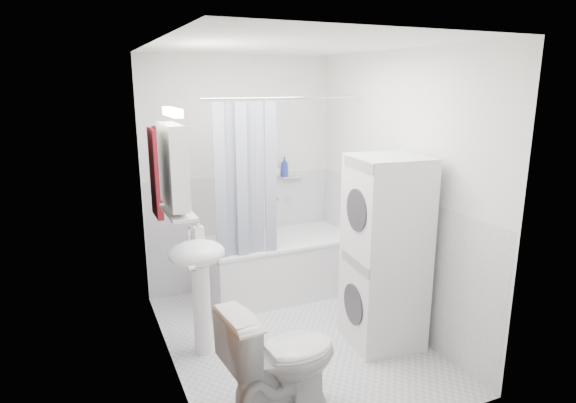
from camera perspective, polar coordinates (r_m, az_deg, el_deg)
name	(u,v)px	position (r m, az deg, el deg)	size (l,w,h in m)	color
floor	(293,339)	(4.27, 0.55, -16.01)	(2.60, 2.60, 0.00)	silver
room_walls	(293,168)	(3.76, 0.60, 4.04)	(2.60, 2.60, 2.60)	silver
wainscot	(279,262)	(4.26, -1.09, -7.18)	(1.98, 2.58, 2.58)	silver
door	(192,269)	(3.09, -11.37, -7.84)	(0.05, 2.00, 2.00)	brown
bathtub	(283,262)	(5.01, -0.59, -7.19)	(1.57, 0.74, 0.60)	white
tub_spout	(288,198)	(5.20, -0.03, 0.40)	(0.04, 0.04, 0.12)	silver
curtain_rod	(296,98)	(4.39, 1.01, 12.19)	(0.02, 0.02, 1.75)	silver
shower_curtain	(245,185)	(4.29, -5.07, 2.01)	(0.55, 0.02, 1.45)	#16224D
sink	(198,271)	(3.85, -10.57, -8.09)	(0.44, 0.37, 1.04)	white
medicine_cabinet	(173,163)	(3.57, -13.45, 4.40)	(0.13, 0.50, 0.71)	white
shelf	(178,212)	(3.65, -12.90, -1.24)	(0.18, 0.54, 0.03)	silver
shower_caddy	(292,177)	(5.16, 0.52, 2.94)	(0.22, 0.06, 0.02)	silver
towel	(155,171)	(4.22, -15.46, 3.50)	(0.07, 0.32, 0.78)	maroon
washer_dryer	(385,252)	(4.00, 11.39, -5.94)	(0.62, 0.62, 1.58)	white
toilet	(281,359)	(3.30, -0.85, -18.14)	(0.44, 0.78, 0.77)	white
soap_pump	(199,236)	(3.89, -10.54, -4.00)	(0.08, 0.17, 0.08)	gray
shelf_bottle	(182,211)	(3.49, -12.45, -1.08)	(0.07, 0.18, 0.07)	gray
shelf_cup	(174,200)	(3.75, -13.31, 0.13)	(0.10, 0.09, 0.10)	gray
shampoo_a	(274,171)	(5.06, -1.66, 3.60)	(0.13, 0.17, 0.13)	gray
shampoo_b	(285,173)	(5.11, -0.42, 3.42)	(0.08, 0.21, 0.08)	navy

